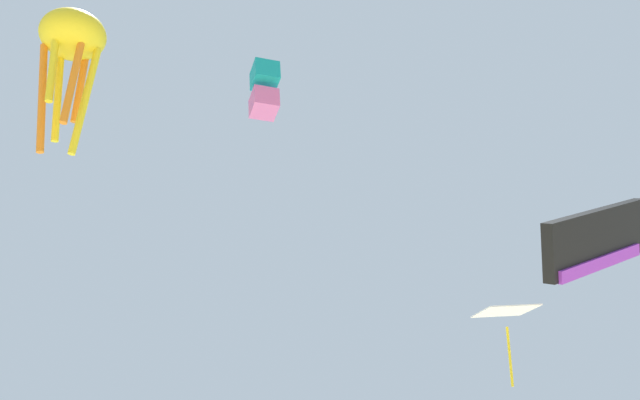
# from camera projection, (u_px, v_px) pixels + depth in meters

# --- Properties ---
(kite_parafoil_black) EXTENTS (5.66, 3.64, 3.88)m
(kite_parafoil_black) POSITION_uv_depth(u_px,v_px,m) (598.00, 239.00, 22.99)
(kite_parafoil_black) COLOR black
(kite_box_teal) EXTENTS (1.64, 1.85, 3.27)m
(kite_box_teal) POSITION_uv_depth(u_px,v_px,m) (264.00, 90.00, 38.60)
(kite_box_teal) COLOR teal
(kite_diamond_white) EXTENTS (2.19, 2.19, 2.97)m
(kite_diamond_white) POSITION_uv_depth(u_px,v_px,m) (506.00, 315.00, 27.01)
(kite_diamond_white) COLOR white
(kite_octopus_yellow) EXTENTS (4.08, 4.08, 7.02)m
(kite_octopus_yellow) POSITION_uv_depth(u_px,v_px,m) (72.00, 42.00, 31.64)
(kite_octopus_yellow) COLOR yellow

